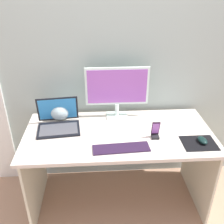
{
  "coord_description": "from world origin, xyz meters",
  "views": [
    {
      "loc": [
        -0.16,
        -1.69,
        1.84
      ],
      "look_at": [
        -0.05,
        -0.02,
        0.93
      ],
      "focal_mm": 41.03,
      "sensor_mm": 36.0,
      "label": 1
    }
  ],
  "objects_px": {
    "fishbowl": "(60,110)",
    "keyboard_external": "(121,148)",
    "monitor": "(117,89)",
    "phone_in_dock": "(155,132)",
    "laptop": "(58,122)",
    "mouse": "(202,140)"
  },
  "relations": [
    {
      "from": "laptop",
      "to": "keyboard_external",
      "type": "height_order",
      "value": "laptop"
    },
    {
      "from": "keyboard_external",
      "to": "monitor",
      "type": "bearing_deg",
      "value": 86.16
    },
    {
      "from": "fishbowl",
      "to": "keyboard_external",
      "type": "distance_m",
      "value": 0.68
    },
    {
      "from": "monitor",
      "to": "keyboard_external",
      "type": "xyz_separation_m",
      "value": [
        -0.0,
        -0.48,
        -0.25
      ]
    },
    {
      "from": "laptop",
      "to": "keyboard_external",
      "type": "distance_m",
      "value": 0.58
    },
    {
      "from": "fishbowl",
      "to": "laptop",
      "type": "bearing_deg",
      "value": -88.41
    },
    {
      "from": "fishbowl",
      "to": "mouse",
      "type": "xyz_separation_m",
      "value": [
        1.09,
        -0.43,
        -0.06
      ]
    },
    {
      "from": "fishbowl",
      "to": "phone_in_dock",
      "type": "height_order",
      "value": "fishbowl"
    },
    {
      "from": "fishbowl",
      "to": "monitor",
      "type": "bearing_deg",
      "value": 1.23
    },
    {
      "from": "phone_in_dock",
      "to": "mouse",
      "type": "bearing_deg",
      "value": -14.88
    },
    {
      "from": "laptop",
      "to": "mouse",
      "type": "distance_m",
      "value": 1.12
    },
    {
      "from": "monitor",
      "to": "fishbowl",
      "type": "xyz_separation_m",
      "value": [
        -0.49,
        -0.01,
        -0.17
      ]
    },
    {
      "from": "mouse",
      "to": "phone_in_dock",
      "type": "relative_size",
      "value": 0.72
    },
    {
      "from": "laptop",
      "to": "keyboard_external",
      "type": "xyz_separation_m",
      "value": [
        0.48,
        -0.32,
        -0.04
      ]
    },
    {
      "from": "fishbowl",
      "to": "phone_in_dock",
      "type": "relative_size",
      "value": 1.3
    },
    {
      "from": "keyboard_external",
      "to": "phone_in_dock",
      "type": "distance_m",
      "value": 0.3
    },
    {
      "from": "fishbowl",
      "to": "mouse",
      "type": "relative_size",
      "value": 1.8
    },
    {
      "from": "mouse",
      "to": "phone_in_dock",
      "type": "distance_m",
      "value": 0.35
    },
    {
      "from": "fishbowl",
      "to": "phone_in_dock",
      "type": "xyz_separation_m",
      "value": [
        0.75,
        -0.34,
        -0.04
      ]
    },
    {
      "from": "fishbowl",
      "to": "phone_in_dock",
      "type": "distance_m",
      "value": 0.83
    },
    {
      "from": "fishbowl",
      "to": "keyboard_external",
      "type": "bearing_deg",
      "value": -43.85
    },
    {
      "from": "phone_in_dock",
      "to": "fishbowl",
      "type": "bearing_deg",
      "value": 155.86
    }
  ]
}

